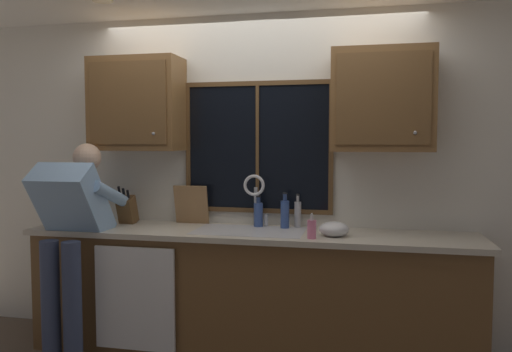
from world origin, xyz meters
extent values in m
cube|color=silver|center=(0.00, 0.06, 1.27)|extent=(5.62, 0.12, 2.55)
cylinder|color=#FFEAB2|center=(-0.96, -0.60, 2.54)|extent=(0.14, 0.14, 0.01)
cube|color=black|center=(0.01, -0.01, 1.52)|extent=(1.10, 0.02, 0.95)
cube|color=brown|center=(0.01, -0.02, 2.02)|extent=(1.17, 0.02, 0.04)
cube|color=brown|center=(0.01, -0.02, 1.03)|extent=(1.17, 0.02, 0.04)
cube|color=brown|center=(-0.56, -0.02, 1.52)|extent=(0.03, 0.02, 0.95)
cube|color=brown|center=(0.57, -0.02, 1.52)|extent=(0.03, 0.02, 0.95)
cube|color=brown|center=(0.01, -0.02, 1.52)|extent=(0.02, 0.02, 0.95)
cube|color=brown|center=(0.00, -0.29, 0.44)|extent=(3.22, 0.58, 0.88)
cube|color=beige|center=(0.00, -0.31, 0.90)|extent=(3.28, 0.62, 0.04)
cube|color=white|center=(-0.76, -0.61, 0.46)|extent=(0.60, 0.02, 0.74)
cube|color=brown|center=(-0.93, -0.17, 1.86)|extent=(0.70, 0.33, 0.72)
cube|color=brown|center=(-0.93, -0.34, 1.86)|extent=(0.62, 0.01, 0.62)
sphere|color=#B2B2B7|center=(-0.71, -0.34, 1.63)|extent=(0.02, 0.02, 0.02)
cube|color=brown|center=(0.94, -0.17, 1.86)|extent=(0.70, 0.33, 0.72)
cube|color=brown|center=(0.94, -0.34, 1.86)|extent=(0.62, 0.01, 0.62)
sphere|color=#B2B2B7|center=(1.15, -0.34, 1.63)|extent=(0.02, 0.02, 0.02)
cube|color=#B7B7BC|center=(0.01, -0.30, 0.91)|extent=(0.80, 0.46, 0.02)
cube|color=#9C9CA0|center=(-0.19, -0.30, 0.81)|extent=(0.36, 0.42, 0.20)
cube|color=#9C9CA0|center=(0.21, -0.30, 0.81)|extent=(0.36, 0.42, 0.20)
cube|color=#B7B7BC|center=(0.01, -0.30, 0.81)|extent=(0.04, 0.42, 0.20)
cylinder|color=silver|center=(0.01, -0.08, 1.07)|extent=(0.03, 0.03, 0.30)
torus|color=silver|center=(0.01, -0.14, 1.24)|extent=(0.16, 0.02, 0.16)
cylinder|color=silver|center=(0.09, -0.08, 0.97)|extent=(0.03, 0.03, 0.09)
cylinder|color=#384260|center=(-1.33, -0.76, 0.44)|extent=(0.13, 0.13, 0.88)
cylinder|color=#384260|center=(-1.16, -0.76, 0.44)|extent=(0.13, 0.13, 0.88)
cube|color=#8CB2DB|center=(-1.24, -0.60, 1.12)|extent=(0.44, 0.50, 0.61)
sphere|color=beige|center=(-1.24, -0.38, 1.45)|extent=(0.21, 0.21, 0.21)
cylinder|color=#8CB2DB|center=(-1.46, -0.42, 1.17)|extent=(0.09, 0.52, 0.26)
cylinder|color=#8CB2DB|center=(-1.02, -0.42, 1.17)|extent=(0.09, 0.52, 0.26)
cube|color=brown|center=(-1.02, -0.18, 1.02)|extent=(0.12, 0.18, 0.25)
cylinder|color=black|center=(-1.05, -0.24, 1.18)|extent=(0.02, 0.05, 0.09)
cylinder|color=black|center=(-1.02, -0.24, 1.17)|extent=(0.02, 0.04, 0.08)
cylinder|color=black|center=(-0.98, -0.24, 1.16)|extent=(0.02, 0.04, 0.06)
cube|color=#997047|center=(-0.52, -0.08, 1.07)|extent=(0.27, 0.08, 0.31)
ellipsoid|color=silver|center=(0.62, -0.37, 0.97)|extent=(0.21, 0.21, 0.10)
cylinder|color=pink|center=(0.48, -0.50, 0.98)|extent=(0.06, 0.06, 0.12)
cylinder|color=silver|center=(0.48, -0.50, 1.06)|extent=(0.02, 0.02, 0.04)
cylinder|color=silver|center=(0.48, -0.52, 1.09)|extent=(0.01, 0.04, 0.01)
cylinder|color=#334C8C|center=(0.03, -0.11, 1.01)|extent=(0.07, 0.07, 0.18)
cylinder|color=navy|center=(0.03, -0.11, 1.12)|extent=(0.03, 0.03, 0.05)
cylinder|color=black|center=(0.03, -0.11, 1.15)|extent=(0.03, 0.03, 0.01)
cylinder|color=#B7B7BC|center=(0.33, -0.08, 1.02)|extent=(0.05, 0.05, 0.19)
cylinder|color=#929296|center=(0.33, -0.08, 1.14)|extent=(0.02, 0.02, 0.05)
cylinder|color=black|center=(0.33, -0.08, 1.17)|extent=(0.03, 0.03, 0.01)
cylinder|color=#334C8C|center=(0.24, -0.13, 1.02)|extent=(0.07, 0.07, 0.21)
cylinder|color=navy|center=(0.24, -0.13, 1.15)|extent=(0.03, 0.03, 0.05)
cylinder|color=black|center=(0.24, -0.13, 1.18)|extent=(0.03, 0.03, 0.01)
camera|label=1|loc=(0.84, -3.89, 1.57)|focal=35.79mm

